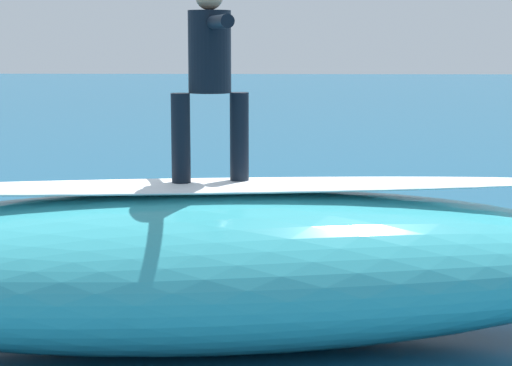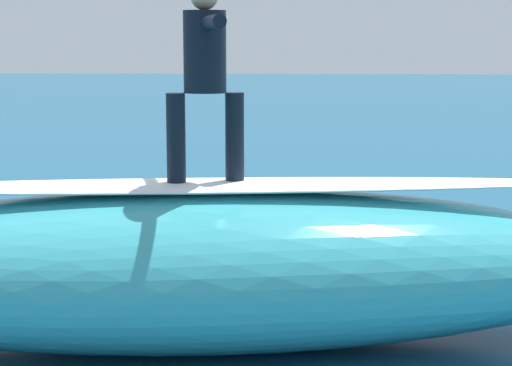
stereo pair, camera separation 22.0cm
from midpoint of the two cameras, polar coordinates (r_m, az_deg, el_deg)
name	(u,v)px [view 1 (the left image)]	position (r m, az deg, el deg)	size (l,w,h in m)	color
ground_plane	(201,271)	(10.48, -4.09, -5.55)	(120.00, 120.00, 0.00)	#145175
wave_crest	(208,269)	(7.83, -3.82, -5.42)	(7.47, 2.11, 1.37)	teal
wave_foam_lip	(208,186)	(7.68, -3.88, -0.19)	(6.35, 0.74, 0.08)	white
surfboard_riding	(211,186)	(7.68, -3.68, -0.19)	(1.95, 0.54, 0.08)	yellow
surfer_riding	(210,67)	(7.59, -3.76, 7.29)	(0.64, 1.54, 1.65)	black
surfboard_paddling	(287,251)	(11.29, 1.39, -4.30)	(2.22, 0.52, 0.07)	#E0563D
surfer_paddling	(297,239)	(11.20, 2.00, -3.53)	(1.65, 0.89, 0.31)	black
foam_patch_near	(297,253)	(11.05, 2.00, -4.42)	(0.69, 0.54, 0.13)	white
foam_patch_mid	(97,217)	(13.35, -10.41, -2.12)	(0.89, 0.68, 0.18)	white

